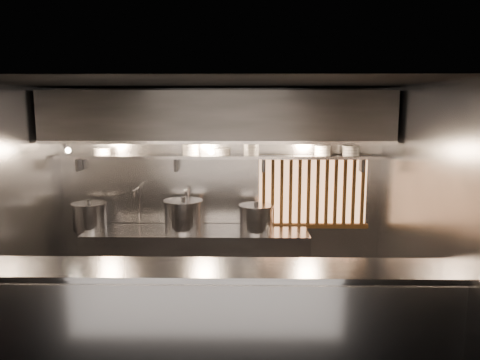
{
  "coord_description": "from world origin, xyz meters",
  "views": [
    {
      "loc": [
        0.39,
        -4.98,
        2.58
      ],
      "look_at": [
        0.3,
        0.55,
        1.68
      ],
      "focal_mm": 35.0,
      "sensor_mm": 36.0,
      "label": 1
    }
  ],
  "objects_px": {
    "pendant_bulb": "(211,152)",
    "stock_pot_left": "(90,216)",
    "stock_pot_mid": "(183,215)",
    "stock_pot_right": "(256,218)",
    "heat_lamp": "(66,146)"
  },
  "relations": [
    {
      "from": "stock_pot_right",
      "to": "stock_pot_left",
      "type": "bearing_deg",
      "value": 178.46
    },
    {
      "from": "stock_pot_mid",
      "to": "heat_lamp",
      "type": "bearing_deg",
      "value": -168.38
    },
    {
      "from": "pendant_bulb",
      "to": "stock_pot_left",
      "type": "distance_m",
      "value": 1.87
    },
    {
      "from": "stock_pot_left",
      "to": "stock_pot_mid",
      "type": "bearing_deg",
      "value": -0.18
    },
    {
      "from": "stock_pot_mid",
      "to": "pendant_bulb",
      "type": "bearing_deg",
      "value": 8.67
    },
    {
      "from": "heat_lamp",
      "to": "pendant_bulb",
      "type": "distance_m",
      "value": 1.83
    },
    {
      "from": "heat_lamp",
      "to": "stock_pot_right",
      "type": "xyz_separation_m",
      "value": [
        2.4,
        0.24,
        -0.98
      ]
    },
    {
      "from": "stock_pot_mid",
      "to": "stock_pot_right",
      "type": "xyz_separation_m",
      "value": [
        0.98,
        -0.06,
        -0.02
      ]
    },
    {
      "from": "heat_lamp",
      "to": "stock_pot_mid",
      "type": "relative_size",
      "value": 0.6
    },
    {
      "from": "stock_pot_left",
      "to": "stock_pot_mid",
      "type": "height_order",
      "value": "stock_pot_mid"
    },
    {
      "from": "heat_lamp",
      "to": "pendant_bulb",
      "type": "bearing_deg",
      "value": 11.0
    },
    {
      "from": "pendant_bulb",
      "to": "heat_lamp",
      "type": "bearing_deg",
      "value": -169.0
    },
    {
      "from": "stock_pot_mid",
      "to": "stock_pot_right",
      "type": "height_order",
      "value": "stock_pot_mid"
    },
    {
      "from": "pendant_bulb",
      "to": "stock_pot_right",
      "type": "xyz_separation_m",
      "value": [
        0.6,
        -0.11,
        -0.88
      ]
    },
    {
      "from": "stock_pot_left",
      "to": "stock_pot_right",
      "type": "bearing_deg",
      "value": -1.54
    }
  ]
}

